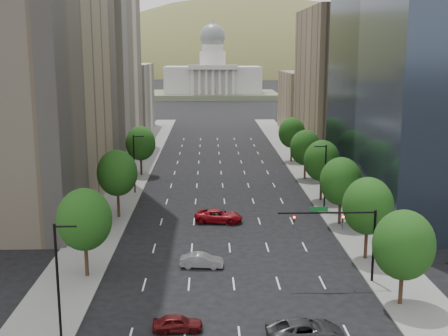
{
  "coord_description": "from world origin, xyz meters",
  "views": [
    {
      "loc": [
        -2.31,
        -20.11,
        21.25
      ],
      "look_at": [
        -0.48,
        44.88,
        8.0
      ],
      "focal_mm": 45.9,
      "sensor_mm": 36.0,
      "label": 1
    }
  ],
  "objects": [
    {
      "name": "traffic_signal",
      "position": [
        10.53,
        30.0,
        5.17
      ],
      "size": [
        9.12,
        0.4,
        7.38
      ],
      "color": "black",
      "rests_on": "ground"
    },
    {
      "name": "streetlight_ls",
      "position": [
        -13.44,
        20.0,
        4.84
      ],
      "size": [
        1.7,
        0.2,
        9.0
      ],
      "color": "black",
      "rests_on": "ground"
    },
    {
      "name": "tree_right_4",
      "position": [
        14.0,
        74.0,
        5.46
      ],
      "size": [
        5.2,
        5.2,
        8.46
      ],
      "color": "#382316",
      "rests_on": "ground"
    },
    {
      "name": "tree_right_5",
      "position": [
        14.0,
        90.0,
        5.75
      ],
      "size": [
        5.2,
        5.2,
        8.75
      ],
      "color": "#382316",
      "rests_on": "ground"
    },
    {
      "name": "car_red_far",
      "position": [
        -1.03,
        49.66,
        0.83
      ],
      "size": [
        6.3,
        3.51,
        1.67
      ],
      "primitive_type": "imported",
      "rotation": [
        0.0,
        0.0,
        1.44
      ],
      "color": "maroon",
      "rests_on": "ground"
    },
    {
      "name": "streetlight_ln",
      "position": [
        -13.44,
        65.0,
        4.84
      ],
      "size": [
        1.7,
        0.2,
        9.0
      ],
      "color": "black",
      "rests_on": "ground"
    },
    {
      "name": "tree_right_1",
      "position": [
        14.0,
        36.0,
        5.75
      ],
      "size": [
        5.2,
        5.2,
        8.75
      ],
      "color": "#382316",
      "rests_on": "ground"
    },
    {
      "name": "midrise_cream_left",
      "position": [
        -25.0,
        103.0,
        17.5
      ],
      "size": [
        14.0,
        30.0,
        35.0
      ],
      "primitive_type": "cube",
      "color": "beige",
      "rests_on": "ground"
    },
    {
      "name": "sidewalk_right",
      "position": [
        15.5,
        60.0,
        0.07
      ],
      "size": [
        6.0,
        200.0,
        0.15
      ],
      "primitive_type": "cube",
      "color": "slate",
      "rests_on": "ground"
    },
    {
      "name": "parking_tan_right",
      "position": [
        25.0,
        100.0,
        15.0
      ],
      "size": [
        14.0,
        30.0,
        30.0
      ],
      "primitive_type": "cube",
      "color": "#8C7759",
      "rests_on": "ground"
    },
    {
      "name": "streetlight_rn",
      "position": [
        13.44,
        55.0,
        4.84
      ],
      "size": [
        1.7,
        0.2,
        9.0
      ],
      "color": "black",
      "rests_on": "ground"
    },
    {
      "name": "car_dkgrey",
      "position": [
        4.86,
        19.13,
        0.81
      ],
      "size": [
        6.1,
        3.36,
        1.62
      ],
      "primitive_type": "imported",
      "rotation": [
        0.0,
        0.0,
        1.69
      ],
      "color": "#2F2F32",
      "rests_on": "ground"
    },
    {
      "name": "car_silver",
      "position": [
        -3.0,
        34.24,
        0.71
      ],
      "size": [
        4.44,
        1.91,
        1.42
      ],
      "primitive_type": "imported",
      "rotation": [
        0.0,
        0.0,
        1.48
      ],
      "color": "#939297",
      "rests_on": "ground"
    },
    {
      "name": "sidewalk_left",
      "position": [
        -15.5,
        60.0,
        0.07
      ],
      "size": [
        6.0,
        200.0,
        0.15
      ],
      "primitive_type": "cube",
      "color": "slate",
      "rests_on": "ground"
    },
    {
      "name": "tree_right_2",
      "position": [
        14.0,
        48.0,
        5.6
      ],
      "size": [
        5.2,
        5.2,
        8.61
      ],
      "color": "#382316",
      "rests_on": "ground"
    },
    {
      "name": "filler_left",
      "position": [
        -25.0,
        136.0,
        9.0
      ],
      "size": [
        14.0,
        26.0,
        18.0
      ],
      "primitive_type": "cube",
      "color": "beige",
      "rests_on": "ground"
    },
    {
      "name": "foothills",
      "position": [
        34.67,
        599.39,
        -37.78
      ],
      "size": [
        720.0,
        413.0,
        263.0
      ],
      "color": "olive",
      "rests_on": "ground"
    },
    {
      "name": "tree_left_1",
      "position": [
        -14.0,
        52.0,
        5.96
      ],
      "size": [
        5.2,
        5.2,
        8.97
      ],
      "color": "#382316",
      "rests_on": "ground"
    },
    {
      "name": "tree_right_0",
      "position": [
        14.0,
        25.0,
        5.39
      ],
      "size": [
        5.2,
        5.2,
        8.39
      ],
      "color": "#382316",
      "rests_on": "ground"
    },
    {
      "name": "car_maroon",
      "position": [
        -4.75,
        20.89,
        0.66
      ],
      "size": [
        3.95,
        1.76,
        1.32
      ],
      "primitive_type": "imported",
      "rotation": [
        0.0,
        0.0,
        1.62
      ],
      "color": "#490C0E",
      "rests_on": "ground"
    },
    {
      "name": "capitol",
      "position": [
        0.0,
        249.71,
        8.58
      ],
      "size": [
        60.0,
        40.0,
        35.2
      ],
      "color": "#596647",
      "rests_on": "ground"
    },
    {
      "name": "tree_left_0",
      "position": [
        -14.0,
        32.0,
        5.75
      ],
      "size": [
        5.2,
        5.2,
        8.75
      ],
      "color": "#382316",
      "rests_on": "ground"
    },
    {
      "name": "filler_right",
      "position": [
        25.0,
        133.0,
        8.0
      ],
      "size": [
        14.0,
        26.0,
        16.0
      ],
      "primitive_type": "cube",
      "color": "#8C7759",
      "rests_on": "ground"
    },
    {
      "name": "tree_left_2",
      "position": [
        -14.0,
        78.0,
        5.68
      ],
      "size": [
        5.2,
        5.2,
        8.68
      ],
      "color": "#382316",
      "rests_on": "ground"
    },
    {
      "name": "tree_right_3",
      "position": [
        14.0,
        60.0,
        5.89
      ],
      "size": [
        5.2,
        5.2,
        8.89
      ],
      "color": "#382316",
      "rests_on": "ground"
    }
  ]
}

